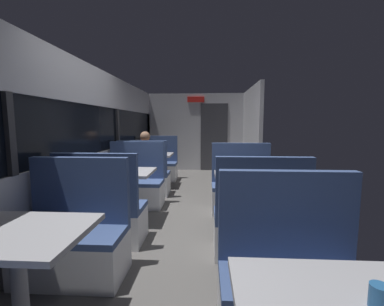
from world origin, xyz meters
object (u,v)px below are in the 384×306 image
bench_front_aisle_facing_entry (291,291)px  coffee_cup_primary (379,296)px  bench_far_window_facing_entry (158,167)px  dining_table_rear_aisle (249,183)px  bench_rear_aisle_facing_end (259,226)px  bench_near_window_facing_entry (74,242)px  dining_table_mid_window (121,178)px  bench_mid_window_facing_entry (135,187)px  dining_table_far_window (152,158)px  dining_table_near_window (16,245)px  coffee_cup_secondary (143,151)px  seated_passenger (145,168)px  bench_mid_window_facing_end (103,216)px  bench_far_window_facing_end (145,179)px  bench_rear_aisle_facing_entry (241,192)px

bench_front_aisle_facing_entry → coffee_cup_primary: bearing=-83.2°
bench_far_window_facing_entry → coffee_cup_primary: size_ratio=12.22×
dining_table_rear_aisle → bench_rear_aisle_facing_end: bearing=-90.0°
bench_near_window_facing_entry → dining_table_mid_window: 1.41m
bench_near_window_facing_entry → coffee_cup_primary: size_ratio=12.22×
bench_mid_window_facing_entry → dining_table_far_window: bearing=90.0°
bench_near_window_facing_entry → dining_table_rear_aisle: (1.79, 1.17, 0.31)m
dining_table_rear_aisle → bench_far_window_facing_entry: bearing=121.1°
bench_mid_window_facing_entry → bench_rear_aisle_facing_end: (1.79, -1.60, 0.00)m
bench_near_window_facing_entry → bench_front_aisle_facing_entry: 1.89m
bench_mid_window_facing_entry → dining_table_rear_aisle: (1.79, -0.90, 0.31)m
bench_near_window_facing_entry → bench_far_window_facing_entry: size_ratio=1.00×
dining_table_mid_window → dining_table_far_window: bearing=90.0°
dining_table_near_window → dining_table_far_window: bearing=90.0°
bench_near_window_facing_entry → dining_table_mid_window: size_ratio=1.22×
dining_table_near_window → dining_table_mid_window: same height
dining_table_near_window → bench_mid_window_facing_entry: bearing=90.0°
dining_table_mid_window → coffee_cup_secondary: coffee_cup_secondary is taller
bench_mid_window_facing_entry → coffee_cup_secondary: 1.51m
dining_table_far_window → seated_passenger: 0.64m
dining_table_near_window → bench_mid_window_facing_end: bearing=90.0°
coffee_cup_secondary → seated_passenger: bearing=-72.4°
dining_table_near_window → seated_passenger: 3.51m
coffee_cup_primary → coffee_cup_secondary: bearing=113.6°
dining_table_far_window → coffee_cup_secondary: bearing=165.5°
dining_table_near_window → dining_table_far_window: 4.14m
bench_rear_aisle_facing_end → bench_far_window_facing_end: bearing=128.3°
bench_near_window_facing_entry → dining_table_rear_aisle: size_ratio=1.22×
bench_far_window_facing_entry → bench_front_aisle_facing_entry: bearing=-69.3°
coffee_cup_secondary → dining_table_near_window: bearing=-87.0°
dining_table_mid_window → seated_passenger: 1.45m
bench_rear_aisle_facing_end → bench_rear_aisle_facing_entry: bearing=90.0°
coffee_cup_primary → dining_table_near_window: bearing=162.6°
dining_table_near_window → bench_far_window_facing_end: bench_far_window_facing_end is taller
bench_near_window_facing_entry → coffee_cup_secondary: 3.53m
dining_table_mid_window → bench_far_window_facing_entry: bearing=90.0°
bench_mid_window_facing_entry → bench_front_aisle_facing_entry: 3.21m
dining_table_near_window → seated_passenger: (0.00, 3.51, -0.10)m
bench_near_window_facing_entry → bench_mid_window_facing_end: (0.00, 0.67, 0.00)m
bench_near_window_facing_entry → dining_table_rear_aisle: 2.16m
dining_table_near_window → bench_rear_aisle_facing_end: bearing=33.2°
bench_mid_window_facing_entry → coffee_cup_primary: bench_mid_window_facing_entry is taller
bench_front_aisle_facing_entry → seated_passenger: (-1.79, 3.41, 0.21)m
bench_front_aisle_facing_entry → bench_rear_aisle_facing_end: 1.07m
bench_far_window_facing_entry → bench_front_aisle_facing_entry: (1.79, -4.74, 0.00)m
bench_front_aisle_facing_entry → dining_table_rear_aisle: 1.80m
dining_table_rear_aisle → coffee_cup_secondary: coffee_cup_secondary is taller
dining_table_far_window → bench_far_window_facing_entry: bearing=90.0°
bench_mid_window_facing_end → dining_table_near_window: bearing=-90.0°
bench_mid_window_facing_entry → bench_front_aisle_facing_entry: bearing=-56.2°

